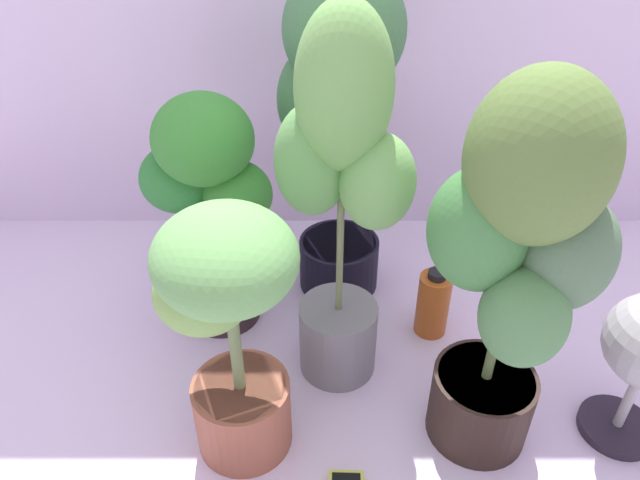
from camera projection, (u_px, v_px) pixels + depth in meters
ground_plane at (348, 400)px, 1.51m from camera, size 8.00×8.00×0.00m
potted_plant_front_left at (226, 319)px, 1.20m from camera, size 0.40×0.40×0.65m
potted_plant_center at (340, 192)px, 1.30m from camera, size 0.35×0.26×0.97m
potted_plant_back_center at (335, 102)px, 1.56m from camera, size 0.38×0.34×0.97m
potted_plant_front_right at (515, 259)px, 1.13m from camera, size 0.43×0.38×0.91m
potted_plant_back_left at (207, 197)px, 1.54m from camera, size 0.39×0.37×0.70m
nutrient_bottle at (432, 303)px, 1.67m from camera, size 0.09×0.09×0.22m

